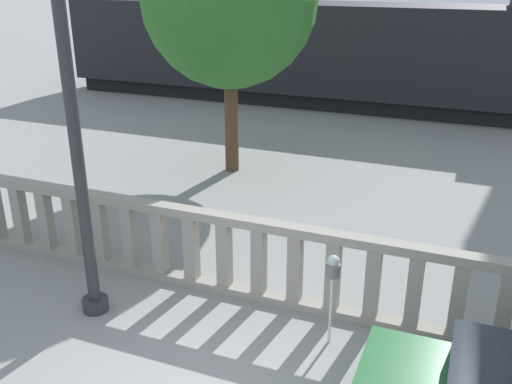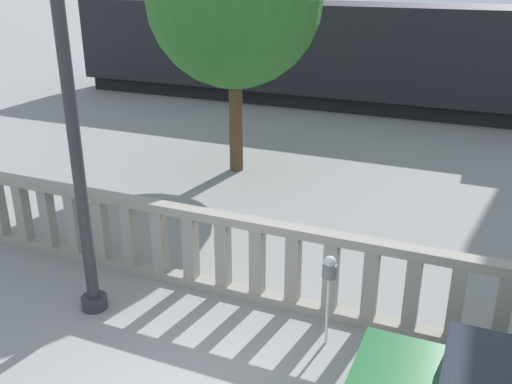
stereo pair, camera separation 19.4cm
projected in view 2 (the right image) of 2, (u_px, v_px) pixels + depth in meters
The scene contains 4 objects.
balustrade at pixel (275, 264), 8.62m from camera, with size 14.45×0.24×1.37m.
lamppost at pixel (70, 102), 7.56m from camera, with size 0.39×0.39×6.09m.
parking_meter at pixel (329, 273), 7.53m from camera, with size 0.20×0.20×1.36m.
train_near at pixel (321, 52), 20.90m from camera, with size 18.88×2.97×4.22m.
Camera 2 is at (2.70, -4.36, 4.91)m, focal length 40.00 mm.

